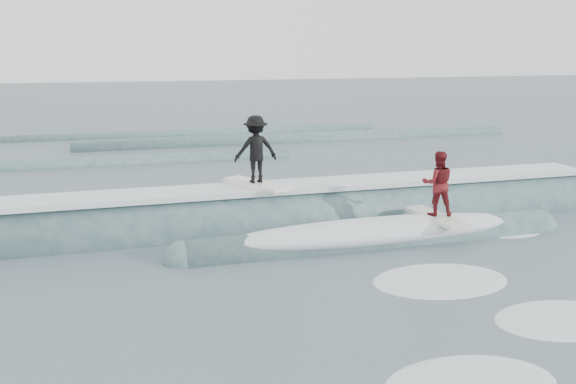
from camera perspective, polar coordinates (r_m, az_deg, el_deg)
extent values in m
plane|color=#3C4C58|center=(13.38, 3.26, -6.93)|extent=(160.00, 160.00, 0.00)
cylinder|color=#345657|center=(16.63, -1.01, -2.98)|extent=(21.30, 1.88, 1.88)
cylinder|color=#345657|center=(15.26, 7.83, -4.55)|extent=(9.00, 0.95, 0.95)
sphere|color=#345657|center=(14.04, -9.19, -6.12)|extent=(0.95, 0.95, 0.95)
sphere|color=#345657|center=(17.57, 21.30, -3.00)|extent=(0.95, 0.95, 0.95)
cube|color=white|center=(16.39, -1.02, 0.42)|extent=(18.00, 1.30, 0.14)
ellipsoid|color=white|center=(15.17, 7.86, -3.46)|extent=(7.60, 1.30, 0.60)
cube|color=white|center=(16.23, -2.86, 0.72)|extent=(1.40, 2.03, 0.10)
imported|color=black|center=(16.07, -2.89, 3.83)|extent=(1.10, 0.65, 1.68)
cube|color=silver|center=(15.81, 13.02, -2.17)|extent=(0.68, 2.03, 0.10)
imported|color=#5C1114|center=(15.63, 13.17, 0.75)|extent=(0.89, 0.78, 1.55)
ellipsoid|color=white|center=(13.13, 13.36, -7.66)|extent=(2.93, 2.00, 0.10)
ellipsoid|color=white|center=(11.98, 23.14, -10.40)|extent=(2.67, 1.82, 0.10)
ellipsoid|color=white|center=(17.28, 18.35, -3.04)|extent=(2.51, 1.71, 0.10)
cylinder|color=#345657|center=(26.39, -23.63, 1.81)|extent=(22.00, 0.70, 0.70)
cylinder|color=#345657|center=(31.76, 1.50, 4.54)|extent=(22.00, 0.80, 0.80)
cylinder|color=#345657|center=(34.39, -9.51, 5.00)|extent=(22.00, 0.60, 0.60)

